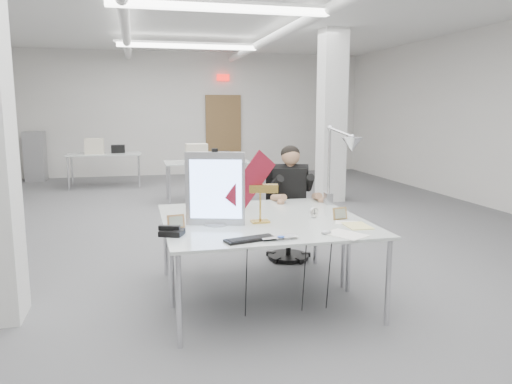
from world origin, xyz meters
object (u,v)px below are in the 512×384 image
(seated_person, at_px, (290,184))
(bankers_lamp, at_px, (260,205))
(laptop, at_px, (281,239))
(office_chair, at_px, (289,220))
(desk_main, at_px, (276,232))
(architect_lamp, at_px, (338,169))
(beige_monitor, at_px, (227,191))
(monitor, at_px, (215,189))
(desk_phone, at_px, (172,232))

(seated_person, distance_m, bankers_lamp, 1.36)
(seated_person, bearing_deg, laptop, -90.87)
(office_chair, height_order, seated_person, seated_person)
(desk_main, bearing_deg, architect_lamp, 40.11)
(seated_person, bearing_deg, bankers_lamp, -100.09)
(desk_main, bearing_deg, seated_person, 68.28)
(bankers_lamp, distance_m, beige_monitor, 0.71)
(desk_main, distance_m, monitor, 0.64)
(desk_main, bearing_deg, desk_phone, 177.77)
(laptop, height_order, desk_phone, desk_phone)
(architect_lamp, bearing_deg, beige_monitor, -171.12)
(office_chair, bearing_deg, laptop, -90.38)
(desk_main, bearing_deg, beige_monitor, 103.25)
(architect_lamp, bearing_deg, monitor, -139.60)
(office_chair, relative_size, desk_phone, 5.37)
(monitor, bearing_deg, desk_phone, -128.27)
(laptop, bearing_deg, desk_phone, 151.71)
(monitor, height_order, beige_monitor, monitor)
(desk_phone, bearing_deg, seated_person, 67.82)
(desk_main, xyz_separation_m, seated_person, (0.60, 1.49, 0.16))
(seated_person, xyz_separation_m, architect_lamp, (0.25, -0.78, 0.26))
(desk_main, height_order, seated_person, seated_person)
(desk_main, xyz_separation_m, monitor, (-0.45, 0.31, 0.33))
(seated_person, height_order, monitor, seated_person)
(monitor, height_order, architect_lamp, architect_lamp)
(beige_monitor, bearing_deg, desk_phone, -102.18)
(beige_monitor, bearing_deg, monitor, -87.34)
(architect_lamp, bearing_deg, desk_main, -116.79)
(laptop, height_order, bankers_lamp, bankers_lamp)
(desk_main, height_order, beige_monitor, beige_monitor)
(architect_lamp, bearing_deg, bankers_lamp, -132.45)
(desk_main, height_order, desk_phone, desk_phone)
(desk_phone, relative_size, architect_lamp, 0.22)
(monitor, distance_m, laptop, 0.81)
(beige_monitor, bearing_deg, office_chair, 54.37)
(laptop, bearing_deg, desk_main, 77.28)
(seated_person, xyz_separation_m, desk_phone, (-1.45, -1.46, -0.12))
(bankers_lamp, xyz_separation_m, architect_lamp, (0.91, 0.41, 0.24))
(seated_person, bearing_deg, architect_lamp, -53.27)
(seated_person, distance_m, beige_monitor, 0.97)
(desk_main, xyz_separation_m, architect_lamp, (0.85, 0.72, 0.41))
(beige_monitor, xyz_separation_m, architect_lamp, (1.08, -0.27, 0.22))
(laptop, xyz_separation_m, desk_phone, (-0.80, 0.35, 0.01))
(monitor, bearing_deg, desk_main, -17.52)
(desk_main, height_order, office_chair, office_chair)
(seated_person, xyz_separation_m, beige_monitor, (-0.83, -0.50, 0.04))
(beige_monitor, bearing_deg, laptop, -61.27)
(monitor, height_order, laptop, monitor)
(office_chair, distance_m, monitor, 1.73)
(laptop, bearing_deg, seated_person, 66.02)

